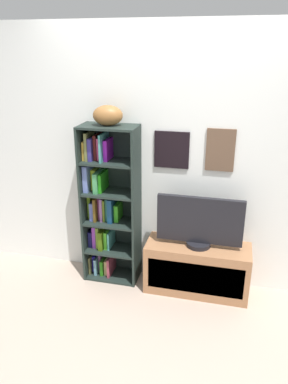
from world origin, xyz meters
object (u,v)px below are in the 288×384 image
Objects in this scene: football at (108,115)px; tv_stand at (197,268)px; television at (200,223)px; bookshelf at (106,206)px.

football is 1.61m from tv_stand.
football is 0.27× the size of tv_stand.
television reaches higher than tv_stand.
bookshelf reaches higher than tv_stand.
bookshelf is 1.03m from tv_stand.
bookshelf reaches higher than television.
bookshelf is 5.87× the size of football.
bookshelf is 1.99× the size of television.
television is (0.83, -0.03, -0.91)m from football.
tv_stand is 1.24× the size of television.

